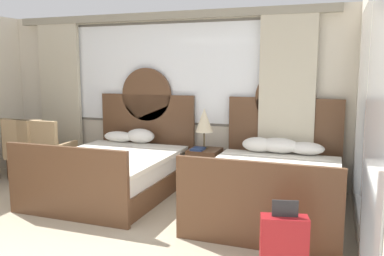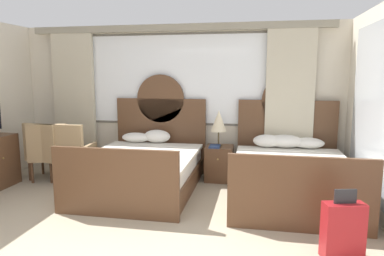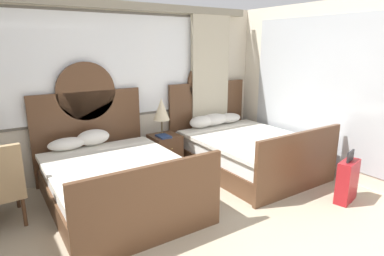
{
  "view_description": "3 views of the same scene",
  "coord_description": "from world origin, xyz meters",
  "px_view_note": "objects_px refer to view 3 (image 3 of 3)",
  "views": [
    {
      "loc": [
        2.67,
        -1.81,
        1.81
      ],
      "look_at": [
        0.91,
        3.07,
        1.03
      ],
      "focal_mm": 37.49,
      "sensor_mm": 36.0,
      "label": 1
    },
    {
      "loc": [
        1.44,
        -1.96,
        1.81
      ],
      "look_at": [
        0.48,
        3.19,
        1.0
      ],
      "focal_mm": 32.5,
      "sensor_mm": 36.0,
      "label": 2
    },
    {
      "loc": [
        -1.59,
        -0.7,
        2.05
      ],
      "look_at": [
        0.71,
        2.82,
        0.96
      ],
      "focal_mm": 30.11,
      "sensor_mm": 36.0,
      "label": 3
    }
  ],
  "objects_px": {
    "bed_near_window": "(114,178)",
    "suitcase_on_floor": "(347,181)",
    "table_lamp_on_nightstand": "(161,110)",
    "book_on_nightstand": "(164,136)",
    "bed_near_mirror": "(243,148)",
    "nightstand_between_beds": "(165,152)"
  },
  "relations": [
    {
      "from": "bed_near_window",
      "to": "suitcase_on_floor",
      "type": "height_order",
      "value": "bed_near_window"
    },
    {
      "from": "table_lamp_on_nightstand",
      "to": "book_on_nightstand",
      "type": "distance_m",
      "value": 0.44
    },
    {
      "from": "bed_near_mirror",
      "to": "table_lamp_on_nightstand",
      "type": "height_order",
      "value": "bed_near_mirror"
    },
    {
      "from": "bed_near_mirror",
      "to": "book_on_nightstand",
      "type": "bearing_deg",
      "value": 154.23
    },
    {
      "from": "table_lamp_on_nightstand",
      "to": "suitcase_on_floor",
      "type": "relative_size",
      "value": 0.87
    },
    {
      "from": "book_on_nightstand",
      "to": "suitcase_on_floor",
      "type": "relative_size",
      "value": 0.37
    },
    {
      "from": "bed_near_mirror",
      "to": "book_on_nightstand",
      "type": "xyz_separation_m",
      "value": [
        -1.2,
        0.58,
        0.25
      ]
    },
    {
      "from": "bed_near_window",
      "to": "suitcase_on_floor",
      "type": "distance_m",
      "value": 3.1
    },
    {
      "from": "table_lamp_on_nightstand",
      "to": "nightstand_between_beds",
      "type": "bearing_deg",
      "value": -63.75
    },
    {
      "from": "bed_near_window",
      "to": "table_lamp_on_nightstand",
      "type": "height_order",
      "value": "bed_near_window"
    },
    {
      "from": "nightstand_between_beds",
      "to": "bed_near_mirror",
      "type": "bearing_deg",
      "value": -30.72
    },
    {
      "from": "suitcase_on_floor",
      "to": "nightstand_between_beds",
      "type": "bearing_deg",
      "value": 122.12
    },
    {
      "from": "bed_near_mirror",
      "to": "suitcase_on_floor",
      "type": "bearing_deg",
      "value": -78.28
    },
    {
      "from": "bed_near_mirror",
      "to": "nightstand_between_beds",
      "type": "bearing_deg",
      "value": 149.28
    },
    {
      "from": "table_lamp_on_nightstand",
      "to": "bed_near_window",
      "type": "bearing_deg",
      "value": -146.61
    },
    {
      "from": "book_on_nightstand",
      "to": "suitcase_on_floor",
      "type": "xyz_separation_m",
      "value": [
        1.55,
        -2.26,
        -0.32
      ]
    },
    {
      "from": "nightstand_between_beds",
      "to": "table_lamp_on_nightstand",
      "type": "bearing_deg",
      "value": 116.25
    },
    {
      "from": "table_lamp_on_nightstand",
      "to": "bed_near_mirror",
      "type": "bearing_deg",
      "value": -31.91
    },
    {
      "from": "nightstand_between_beds",
      "to": "book_on_nightstand",
      "type": "relative_size",
      "value": 2.28
    },
    {
      "from": "bed_near_mirror",
      "to": "suitcase_on_floor",
      "type": "height_order",
      "value": "bed_near_mirror"
    },
    {
      "from": "table_lamp_on_nightstand",
      "to": "book_on_nightstand",
      "type": "xyz_separation_m",
      "value": [
        -0.05,
        -0.14,
        -0.41
      ]
    },
    {
      "from": "bed_near_mirror",
      "to": "suitcase_on_floor",
      "type": "distance_m",
      "value": 1.72
    }
  ]
}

